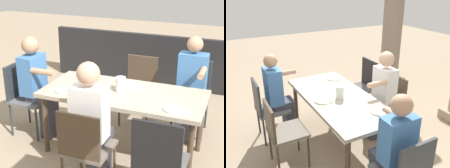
{
  "view_description": "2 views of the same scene",
  "coord_description": "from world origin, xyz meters",
  "views": [
    {
      "loc": [
        -1.19,
        3.26,
        2.19
      ],
      "look_at": [
        0.13,
        0.01,
        0.83
      ],
      "focal_mm": 54.4,
      "sensor_mm": 36.0,
      "label": 1
    },
    {
      "loc": [
        2.65,
        -1.45,
        2.21
      ],
      "look_at": [
        -0.1,
        0.05,
        0.89
      ],
      "focal_mm": 39.81,
      "sensor_mm": 36.0,
      "label": 2
    }
  ],
  "objects": [
    {
      "name": "ground_plane",
      "position": [
        0.0,
        0.0,
        0.0
      ],
      "size": [
        16.0,
        16.0,
        0.0
      ],
      "primitive_type": "plane",
      "color": "gray"
    },
    {
      "name": "dining_table",
      "position": [
        0.0,
        0.0,
        0.68
      ],
      "size": [
        1.81,
        0.83,
        0.75
      ],
      "color": "tan",
      "rests_on": "ground"
    },
    {
      "name": "chair_west_north",
      "position": [
        -0.64,
        0.84,
        0.55
      ],
      "size": [
        0.44,
        0.44,
        0.96
      ],
      "color": "#4F4F50",
      "rests_on": "ground"
    },
    {
      "name": "chair_west_south",
      "position": [
        -0.64,
        -0.84,
        0.53
      ],
      "size": [
        0.44,
        0.44,
        0.93
      ],
      "color": "#5B5E61",
      "rests_on": "ground"
    },
    {
      "name": "chair_mid_north",
      "position": [
        0.07,
        0.84,
        0.52
      ],
      "size": [
        0.44,
        0.44,
        0.9
      ],
      "color": "#6A6158",
      "rests_on": "ground"
    },
    {
      "name": "chair_mid_south",
      "position": [
        0.07,
        -0.83,
        0.53
      ],
      "size": [
        0.44,
        0.44,
        0.9
      ],
      "color": "#6A6158",
      "rests_on": "ground"
    },
    {
      "name": "diner_woman_green",
      "position": [
        0.07,
        0.66,
        0.7
      ],
      "size": [
        0.35,
        0.5,
        1.3
      ],
      "color": "#3F3F4C",
      "rests_on": "ground"
    },
    {
      "name": "diner_man_white",
      "position": [
        -0.64,
        -0.65,
        0.68
      ],
      "size": [
        0.35,
        0.49,
        1.28
      ],
      "color": "#3F3F4C",
      "rests_on": "ground"
    },
    {
      "name": "diner_guest_third",
      "position": [
        1.12,
        0.0,
        0.68
      ],
      "size": [
        0.49,
        0.35,
        1.27
      ],
      "color": "#3F3F4C",
      "rests_on": "ground"
    },
    {
      "name": "stone_column_near",
      "position": [
        -1.49,
        2.12,
        1.34
      ],
      "size": [
        0.54,
        0.54,
        2.73
      ],
      "color": "gray",
      "rests_on": "ground"
    },
    {
      "name": "plate_0",
      "position": [
        -0.63,
        0.25,
        0.76
      ],
      "size": [
        0.24,
        0.24,
        0.02
      ],
      "color": "white",
      "rests_on": "dining_table"
    },
    {
      "name": "fork_0",
      "position": [
        -0.78,
        0.25,
        0.76
      ],
      "size": [
        0.03,
        0.17,
        0.01
      ],
      "primitive_type": "cube",
      "rotation": [
        0.0,
        0.0,
        -0.1
      ],
      "color": "silver",
      "rests_on": "dining_table"
    },
    {
      "name": "spoon_0",
      "position": [
        -0.48,
        0.25,
        0.76
      ],
      "size": [
        0.03,
        0.17,
        0.01
      ],
      "primitive_type": "cube",
      "rotation": [
        0.0,
        0.0,
        0.08
      ],
      "color": "silver",
      "rests_on": "dining_table"
    },
    {
      "name": "plate_1",
      "position": [
        0.01,
        -0.23,
        0.76
      ],
      "size": [
        0.26,
        0.26,
        0.02
      ],
      "color": "silver",
      "rests_on": "dining_table"
    },
    {
      "name": "fork_1",
      "position": [
        -0.14,
        -0.23,
        0.76
      ],
      "size": [
        0.03,
        0.17,
        0.01
      ],
      "primitive_type": "cube",
      "rotation": [
        0.0,
        0.0,
        -0.05
      ],
      "color": "silver",
      "rests_on": "dining_table"
    },
    {
      "name": "spoon_1",
      "position": [
        0.16,
        -0.23,
        0.76
      ],
      "size": [
        0.02,
        0.17,
        0.01
      ],
      "primitive_type": "cube",
      "rotation": [
        0.0,
        0.0,
        0.05
      ],
      "color": "silver",
      "rests_on": "dining_table"
    },
    {
      "name": "plate_2",
      "position": [
        0.6,
        0.23,
        0.76
      ],
      "size": [
        0.22,
        0.22,
        0.02
      ],
      "color": "white",
      "rests_on": "dining_table"
    },
    {
      "name": "fork_2",
      "position": [
        0.45,
        0.23,
        0.76
      ],
      "size": [
        0.02,
        0.17,
        0.01
      ],
      "primitive_type": "cube",
      "rotation": [
        0.0,
        0.0,
        0.01
      ],
      "color": "silver",
      "rests_on": "dining_table"
    },
    {
      "name": "spoon_2",
      "position": [
        0.75,
        0.23,
        0.76
      ],
      "size": [
        0.03,
        0.17,
        0.01
      ],
      "primitive_type": "cube",
      "rotation": [
        0.0,
        0.0,
        -0.1
      ],
      "color": "silver",
      "rests_on": "dining_table"
    },
    {
      "name": "water_pitcher",
      "position": [
        0.03,
        0.0,
        0.83
      ],
      "size": [
        0.12,
        0.12,
        0.17
      ],
      "color": "white",
      "rests_on": "dining_table"
    }
  ]
}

